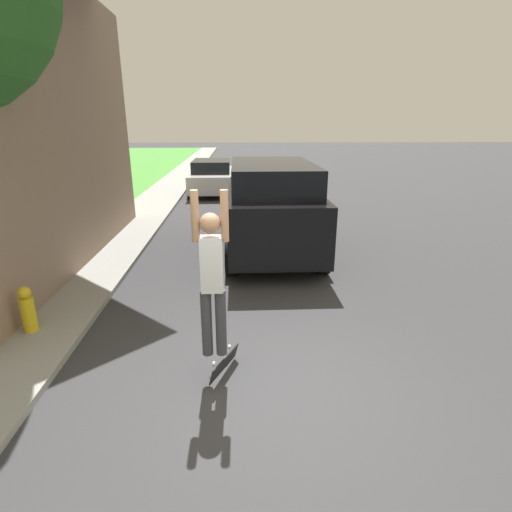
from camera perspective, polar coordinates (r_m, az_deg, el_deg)
The scene contains 7 objects.
ground_plane at distance 5.04m, azimuth 2.07°, elevation -18.90°, with size 120.00×120.00×0.00m, color #333335.
sidewalk at distance 10.92m, azimuth -19.89°, elevation 1.45°, with size 1.80×80.00×0.10m.
suv_parked at distance 9.52m, azimuth 2.29°, elevation 7.11°, with size 2.18×4.41×2.17m.
car_down_street at distance 18.46m, azimuth -6.29°, elevation 11.21°, with size 1.98×4.48×1.45m.
skateboarder at distance 4.60m, azimuth -6.31°, elevation -2.60°, with size 0.41×0.23×2.01m.
skateboard at distance 5.24m, azimuth -4.59°, elevation -14.96°, with size 0.37×0.73×0.29m.
fire_hydrant at distance 6.81m, azimuth -29.83°, elevation -6.70°, with size 0.20×0.20×0.71m.
Camera 1 is at (-0.36, -3.98, 3.07)m, focal length 28.00 mm.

